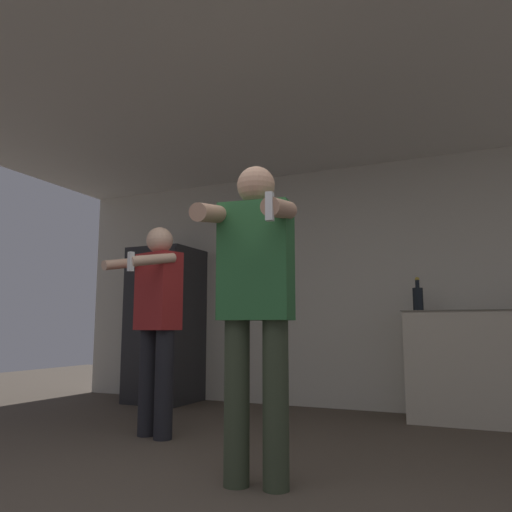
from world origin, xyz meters
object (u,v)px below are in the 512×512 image
Objects in this scene: person_woman_foreground at (255,295)px; person_man_side at (157,316)px; refrigerator at (165,324)px; bottle_red_label at (418,298)px.

person_man_side is (-1.20, 0.79, -0.09)m from person_woman_foreground.
refrigerator is at bearing 122.06° from person_man_side.
refrigerator is 3.20m from person_woman_foreground.
bottle_red_label is (2.77, 0.04, 0.24)m from refrigerator.
bottle_red_label is 0.20× the size of person_man_side.
person_woman_foreground is 1.44m from person_man_side.
refrigerator is 2.79m from bottle_red_label.
refrigerator is 1.06× the size of person_man_side.
bottle_red_label is 0.18× the size of person_woman_foreground.
person_woman_foreground is (2.17, -2.35, 0.14)m from refrigerator.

